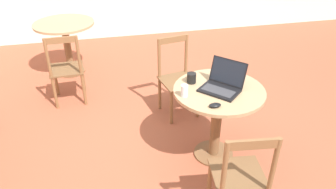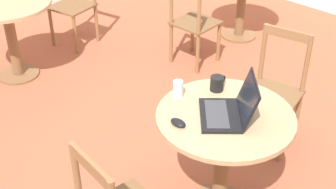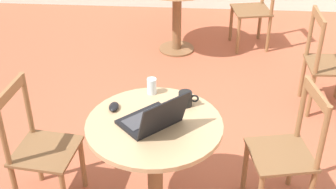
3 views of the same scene
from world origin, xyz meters
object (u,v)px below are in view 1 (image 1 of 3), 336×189
at_px(chair_mid_left, 67,70).
at_px(mug, 191,78).
at_px(laptop, 222,84).
at_px(drinking_glass, 184,91).
at_px(mouse, 215,105).
at_px(chair_near_right, 177,78).
at_px(chair_near_left, 240,178).
at_px(cafe_table_mid, 65,35).
at_px(cafe_table_near, 218,105).

height_order(chair_mid_left, mug, chair_mid_left).
height_order(laptop, mug, laptop).
bearing_deg(drinking_glass, mouse, -137.28).
height_order(chair_near_right, mug, chair_near_right).
bearing_deg(mouse, chair_near_left, -175.46).
distance_m(mouse, drinking_glass, 0.29).
distance_m(mug, drinking_glass, 0.25).
xyz_separation_m(cafe_table_mid, chair_near_left, (-2.91, -1.33, -0.14)).
relative_size(mug, drinking_glass, 1.16).
bearing_deg(drinking_glass, cafe_table_mid, 26.42).
bearing_deg(cafe_table_near, drinking_glass, 97.98).
bearing_deg(cafe_table_mid, chair_near_right, -136.42).
relative_size(laptop, mouse, 4.42).
relative_size(cafe_table_near, chair_near_left, 0.91).
distance_m(cafe_table_mid, chair_near_right, 1.82).
height_order(cafe_table_near, mug, mug).
height_order(chair_mid_left, laptop, laptop).
bearing_deg(chair_near_left, mug, 6.80).
distance_m(cafe_table_near, cafe_table_mid, 2.58).
bearing_deg(laptop, chair_near_left, 171.35).
bearing_deg(mug, chair_near_left, -173.20).
bearing_deg(laptop, drinking_glass, 97.14).
height_order(cafe_table_mid, chair_near_right, chair_near_right).
bearing_deg(cafe_table_mid, mouse, -151.88).
xyz_separation_m(cafe_table_mid, chair_near_right, (-1.32, -1.25, -0.14)).
relative_size(laptop, mug, 3.62).
xyz_separation_m(chair_near_right, mouse, (-1.09, -0.03, 0.32)).
bearing_deg(chair_near_right, cafe_table_mid, 43.58).
distance_m(chair_near_right, chair_mid_left, 1.32).
xyz_separation_m(cafe_table_mid, drinking_glass, (-2.19, -1.09, 0.22)).
distance_m(chair_near_left, chair_mid_left, 2.46).
distance_m(chair_near_left, mouse, 0.59).
height_order(cafe_table_near, mouse, mouse).
bearing_deg(drinking_glass, chair_near_left, -161.64).
bearing_deg(cafe_table_near, cafe_table_mid, 33.45).
distance_m(chair_near_left, mug, 1.00).
relative_size(cafe_table_near, drinking_glass, 7.66).
distance_m(cafe_table_near, mug, 0.34).
bearing_deg(drinking_glass, chair_mid_left, 37.79).
bearing_deg(mouse, mug, 9.38).
relative_size(laptop, drinking_glass, 4.20).
relative_size(chair_near_left, drinking_glass, 8.44).
relative_size(cafe_table_near, chair_near_right, 0.91).
distance_m(chair_near_right, laptop, 0.93).
xyz_separation_m(cafe_table_near, mug, (0.17, 0.20, 0.22)).
xyz_separation_m(laptop, drinking_glass, (-0.04, 0.35, 0.00)).
xyz_separation_m(cafe_table_near, chair_mid_left, (1.33, 1.39, -0.14)).
distance_m(chair_mid_left, laptop, 1.97).
xyz_separation_m(cafe_table_mid, laptop, (-2.15, -1.44, 0.22)).
height_order(chair_near_right, drinking_glass, chair_near_right).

